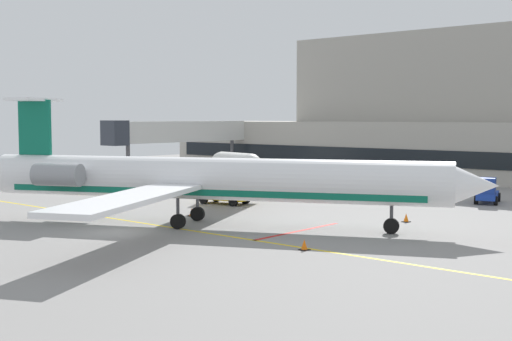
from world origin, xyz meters
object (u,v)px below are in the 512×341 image
fuel_tank (236,164)px  regional_jet (201,179)px  pushback_tractor (220,192)px  baggage_tug (487,192)px

fuel_tank → regional_jet: bearing=-51.3°
pushback_tractor → fuel_tank: 22.05m
regional_jet → baggage_tug: regional_jet is taller
baggage_tug → pushback_tractor: 20.76m
baggage_tug → pushback_tractor: size_ratio=0.94×
regional_jet → fuel_tank: size_ratio=4.16×
baggage_tug → regional_jet: bearing=-112.5°
baggage_tug → fuel_tank: (-29.68, 3.57, 0.64)m
pushback_tractor → fuel_tank: fuel_tank is taller
regional_jet → pushback_tractor: bearing=127.8°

